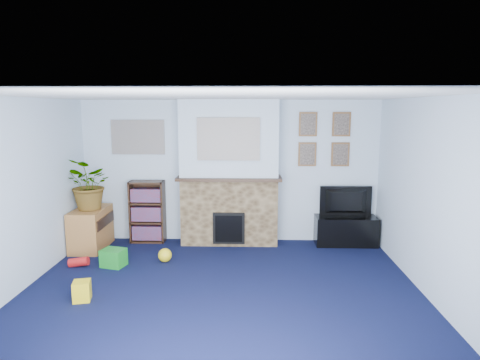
{
  "coord_description": "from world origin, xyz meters",
  "views": [
    {
      "loc": [
        0.38,
        -4.93,
        2.27
      ],
      "look_at": [
        0.21,
        0.95,
        1.27
      ],
      "focal_mm": 32.0,
      "sensor_mm": 36.0,
      "label": 1
    }
  ],
  "objects_px": {
    "bookshelf": "(148,213)",
    "sideboard": "(91,227)",
    "tv_stand": "(346,231)",
    "television": "(347,202)"
  },
  "relations": [
    {
      "from": "tv_stand",
      "to": "bookshelf",
      "type": "bearing_deg",
      "value": 178.69
    },
    {
      "from": "sideboard",
      "to": "tv_stand",
      "type": "bearing_deg",
      "value": 4.28
    },
    {
      "from": "television",
      "to": "sideboard",
      "type": "bearing_deg",
      "value": 3.87
    },
    {
      "from": "bookshelf",
      "to": "sideboard",
      "type": "distance_m",
      "value": 0.94
    },
    {
      "from": "tv_stand",
      "to": "bookshelf",
      "type": "relative_size",
      "value": 0.96
    },
    {
      "from": "bookshelf",
      "to": "tv_stand",
      "type": "bearing_deg",
      "value": -1.31
    },
    {
      "from": "tv_stand",
      "to": "sideboard",
      "type": "distance_m",
      "value": 4.2
    },
    {
      "from": "bookshelf",
      "to": "television",
      "type": "bearing_deg",
      "value": -0.97
    },
    {
      "from": "television",
      "to": "sideboard",
      "type": "height_order",
      "value": "television"
    },
    {
      "from": "tv_stand",
      "to": "bookshelf",
      "type": "xyz_separation_m",
      "value": [
        -3.35,
        0.08,
        0.28
      ]
    }
  ]
}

